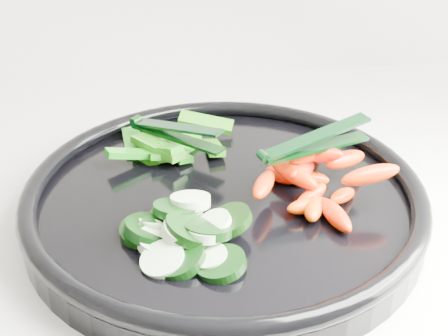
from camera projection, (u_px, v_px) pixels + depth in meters
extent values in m
cube|color=silver|center=(2.00, 210.00, 0.63)|extent=(2.02, 0.62, 0.03)
cylinder|color=black|center=(224.00, 207.00, 0.59)|extent=(0.38, 0.38, 0.02)
torus|color=black|center=(224.00, 190.00, 0.58)|extent=(0.38, 0.38, 0.02)
cylinder|color=black|center=(179.00, 259.00, 0.50)|extent=(0.06, 0.06, 0.03)
cylinder|color=beige|center=(163.00, 261.00, 0.49)|extent=(0.05, 0.05, 0.02)
cylinder|color=black|center=(151.00, 234.00, 0.52)|extent=(0.06, 0.07, 0.03)
cylinder|color=#B5D1A7|center=(156.00, 226.00, 0.53)|extent=(0.04, 0.04, 0.02)
cylinder|color=black|center=(162.00, 234.00, 0.52)|extent=(0.05, 0.06, 0.02)
cylinder|color=#E3F6C5|center=(151.00, 235.00, 0.52)|extent=(0.03, 0.03, 0.02)
cylinder|color=black|center=(221.00, 264.00, 0.49)|extent=(0.06, 0.06, 0.02)
cylinder|color=beige|center=(210.00, 258.00, 0.50)|extent=(0.04, 0.04, 0.02)
cylinder|color=black|center=(174.00, 214.00, 0.55)|extent=(0.05, 0.05, 0.02)
cylinder|color=beige|center=(184.00, 217.00, 0.54)|extent=(0.04, 0.04, 0.02)
cylinder|color=black|center=(144.00, 232.00, 0.53)|extent=(0.04, 0.04, 0.02)
cylinder|color=beige|center=(160.00, 241.00, 0.51)|extent=(0.05, 0.05, 0.02)
cylinder|color=black|center=(164.00, 238.00, 0.52)|extent=(0.04, 0.04, 0.03)
cylinder|color=beige|center=(170.00, 224.00, 0.53)|extent=(0.04, 0.04, 0.02)
cylinder|color=black|center=(229.00, 220.00, 0.52)|extent=(0.05, 0.05, 0.03)
cylinder|color=#DFF7C5|center=(214.00, 224.00, 0.52)|extent=(0.04, 0.04, 0.02)
cylinder|color=black|center=(175.00, 209.00, 0.54)|extent=(0.05, 0.05, 0.02)
cylinder|color=beige|center=(190.00, 201.00, 0.55)|extent=(0.04, 0.04, 0.02)
cylinder|color=black|center=(190.00, 230.00, 0.51)|extent=(0.05, 0.05, 0.03)
cylinder|color=beige|center=(181.00, 233.00, 0.51)|extent=(0.05, 0.05, 0.02)
cylinder|color=black|center=(208.00, 228.00, 0.51)|extent=(0.05, 0.06, 0.02)
cylinder|color=beige|center=(205.00, 233.00, 0.51)|extent=(0.04, 0.04, 0.02)
ellipsoid|color=#FF5D00|center=(310.00, 197.00, 0.57)|extent=(0.04, 0.04, 0.02)
ellipsoid|color=#F13600|center=(309.00, 205.00, 0.55)|extent=(0.05, 0.03, 0.02)
ellipsoid|color=#ED3400|center=(335.00, 215.00, 0.54)|extent=(0.03, 0.05, 0.02)
ellipsoid|color=red|center=(281.00, 175.00, 0.60)|extent=(0.04, 0.05, 0.03)
ellipsoid|color=#FF4A00|center=(343.00, 196.00, 0.57)|extent=(0.04, 0.04, 0.02)
ellipsoid|color=#FF2E00|center=(292.00, 171.00, 0.61)|extent=(0.02, 0.04, 0.02)
ellipsoid|color=#F34A00|center=(313.00, 208.00, 0.55)|extent=(0.03, 0.05, 0.02)
ellipsoid|color=#DD5700|center=(306.00, 178.00, 0.59)|extent=(0.05, 0.02, 0.02)
ellipsoid|color=#EB3900|center=(314.00, 149.00, 0.64)|extent=(0.03, 0.05, 0.02)
ellipsoid|color=#DB4D00|center=(296.00, 154.00, 0.63)|extent=(0.03, 0.04, 0.02)
ellipsoid|color=#FF2500|center=(264.00, 185.00, 0.56)|extent=(0.04, 0.05, 0.02)
ellipsoid|color=#FF1400|center=(320.00, 154.00, 0.61)|extent=(0.03, 0.05, 0.03)
ellipsoid|color=#FF2900|center=(302.00, 170.00, 0.58)|extent=(0.04, 0.04, 0.02)
ellipsoid|color=#FF2400|center=(294.00, 174.00, 0.57)|extent=(0.05, 0.06, 0.02)
ellipsoid|color=#DB4300|center=(345.00, 159.00, 0.60)|extent=(0.06, 0.04, 0.02)
ellipsoid|color=#E13500|center=(321.00, 154.00, 0.58)|extent=(0.04, 0.03, 0.02)
ellipsoid|color=#E43400|center=(310.00, 154.00, 0.58)|extent=(0.05, 0.03, 0.02)
ellipsoid|color=#F32D00|center=(371.00, 175.00, 0.54)|extent=(0.06, 0.02, 0.02)
cube|color=#20750B|center=(169.00, 149.00, 0.65)|extent=(0.03, 0.06, 0.02)
cube|color=#11740B|center=(184.00, 146.00, 0.66)|extent=(0.06, 0.06, 0.03)
cube|color=#236F0A|center=(213.00, 148.00, 0.65)|extent=(0.02, 0.05, 0.02)
cube|color=#156209|center=(177.00, 155.00, 0.64)|extent=(0.03, 0.04, 0.01)
cube|color=#136F0A|center=(171.00, 149.00, 0.65)|extent=(0.07, 0.06, 0.03)
cube|color=#0D6809|center=(133.00, 141.00, 0.67)|extent=(0.02, 0.05, 0.01)
cube|color=#136D0A|center=(154.00, 152.00, 0.65)|extent=(0.03, 0.06, 0.02)
cube|color=#226E0A|center=(161.00, 149.00, 0.63)|extent=(0.05, 0.05, 0.02)
cube|color=#13750B|center=(128.00, 154.00, 0.62)|extent=(0.05, 0.03, 0.02)
cube|color=#156109|center=(158.00, 147.00, 0.63)|extent=(0.06, 0.06, 0.01)
cube|color=#206D0A|center=(206.00, 122.00, 0.68)|extent=(0.06, 0.03, 0.02)
cylinder|color=black|center=(263.00, 156.00, 0.55)|extent=(0.01, 0.01, 0.01)
cube|color=black|center=(315.00, 148.00, 0.57)|extent=(0.11, 0.05, 0.00)
cube|color=black|center=(316.00, 137.00, 0.57)|extent=(0.11, 0.05, 0.02)
cylinder|color=black|center=(136.00, 120.00, 0.67)|extent=(0.01, 0.01, 0.01)
cube|color=black|center=(177.00, 137.00, 0.64)|extent=(0.09, 0.08, 0.00)
cube|color=black|center=(176.00, 127.00, 0.64)|extent=(0.09, 0.08, 0.02)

